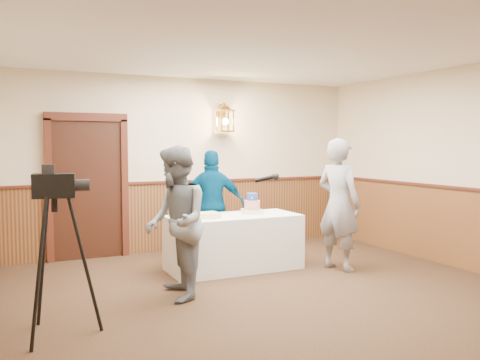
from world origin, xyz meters
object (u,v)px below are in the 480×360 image
object	(u,v)px
baker	(339,204)
assistant_p	(213,205)
sheet_cake_green	(184,214)
sheet_cake_yellow	(205,215)
tiered_cake	(252,205)
display_table	(234,242)
interviewer	(176,223)
tv_camera_rig	(56,264)

from	to	relation	value
baker	assistant_p	size ratio (longest dim) A/B	1.10
sheet_cake_green	baker	xyz separation A→B (m)	(1.96, -0.80, 0.12)
sheet_cake_yellow	sheet_cake_green	world-z (taller)	sheet_cake_green
sheet_cake_green	baker	bearing A→B (deg)	-22.10
tiered_cake	baker	distance (m)	1.20
tiered_cake	sheet_cake_green	distance (m)	0.98
display_table	sheet_cake_green	distance (m)	0.80
interviewer	baker	bearing A→B (deg)	106.32
sheet_cake_yellow	baker	size ratio (longest dim) A/B	0.19
baker	display_table	bearing A→B (deg)	45.92
sheet_cake_green	interviewer	bearing A→B (deg)	-113.34
display_table	tiered_cake	distance (m)	0.59
interviewer	baker	world-z (taller)	baker
sheet_cake_yellow	baker	world-z (taller)	baker
display_table	sheet_cake_yellow	world-z (taller)	sheet_cake_yellow
interviewer	baker	xyz separation A→B (m)	(2.44, 0.33, 0.05)
tv_camera_rig	sheet_cake_green	bearing A→B (deg)	51.93
sheet_cake_green	assistant_p	distance (m)	0.85
baker	sheet_cake_yellow	bearing A→B (deg)	53.81
baker	tv_camera_rig	size ratio (longest dim) A/B	1.23
tiered_cake	sheet_cake_yellow	distance (m)	0.78
display_table	sheet_cake_green	size ratio (longest dim) A/B	5.61
sheet_cake_yellow	tv_camera_rig	size ratio (longest dim) A/B	0.24
interviewer	baker	distance (m)	2.47
tiered_cake	interviewer	bearing A→B (deg)	-145.05
display_table	baker	size ratio (longest dim) A/B	1.00
assistant_p	baker	bearing A→B (deg)	154.60
display_table	sheet_cake_yellow	xyz separation A→B (m)	(-0.44, -0.07, 0.41)
display_table	baker	xyz separation A→B (m)	(1.30, -0.62, 0.53)
sheet_cake_yellow	baker	xyz separation A→B (m)	(1.74, -0.55, 0.12)
assistant_p	interviewer	bearing A→B (deg)	76.57
interviewer	assistant_p	world-z (taller)	interviewer
display_table	sheet_cake_yellow	size ratio (longest dim) A/B	5.23
display_table	tv_camera_rig	size ratio (longest dim) A/B	1.23
tiered_cake	assistant_p	world-z (taller)	assistant_p
display_table	interviewer	distance (m)	1.56
tiered_cake	sheet_cake_green	bearing A→B (deg)	174.10
baker	assistant_p	distance (m)	1.89
display_table	baker	bearing A→B (deg)	-25.52
display_table	sheet_cake_green	world-z (taller)	sheet_cake_green
sheet_cake_green	tv_camera_rig	distance (m)	2.49
sheet_cake_green	tv_camera_rig	xyz separation A→B (m)	(-1.80, -1.71, -0.13)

